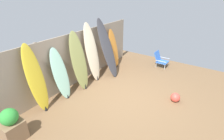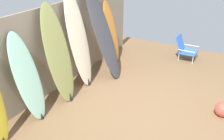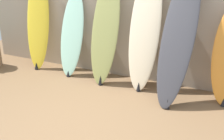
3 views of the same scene
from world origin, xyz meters
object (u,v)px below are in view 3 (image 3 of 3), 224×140
Objects in this scene: surfboard_olive_2 at (105,32)px; surfboard_charcoal_4 at (178,38)px; surfboard_cream_3 at (145,31)px; surfboard_yellow_0 at (38,22)px; surfboard_seafoam_1 at (72,35)px.

surfboard_charcoal_4 reaches higher than surfboard_olive_2.
surfboard_yellow_0 is at bearing 178.64° from surfboard_cream_3.
surfboard_seafoam_1 is at bearing -1.76° from surfboard_yellow_0.
surfboard_seafoam_1 is at bearing 173.87° from surfboard_olive_2.
surfboard_olive_2 is at bearing 172.44° from surfboard_charcoal_4.
surfboard_olive_2 is 0.93× the size of surfboard_cream_3.
surfboard_seafoam_1 is 2.08m from surfboard_charcoal_4.
surfboard_charcoal_4 reaches higher than surfboard_yellow_0.
surfboard_cream_3 is at bearing 3.97° from surfboard_olive_2.
surfboard_charcoal_4 reaches higher than surfboard_seafoam_1.
surfboard_seafoam_1 is 0.76× the size of surfboard_cream_3.
surfboard_charcoal_4 is (1.32, -0.18, 0.11)m from surfboard_olive_2.
surfboard_olive_2 is at bearing -176.03° from surfboard_cream_3.
surfboard_charcoal_4 is at bearing -7.56° from surfboard_olive_2.
surfboard_charcoal_4 is (0.61, -0.23, 0.03)m from surfboard_cream_3.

